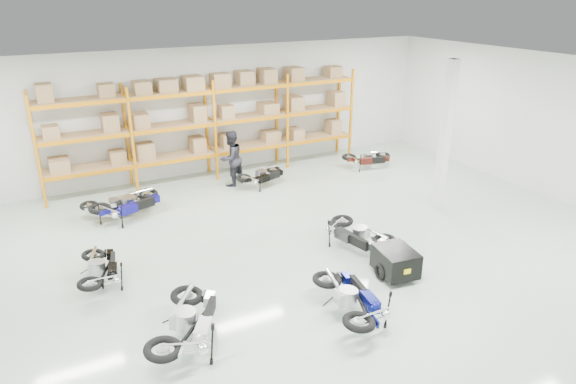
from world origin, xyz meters
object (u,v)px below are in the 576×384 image
moto_blue_centre (353,293)px  moto_touring_right (357,230)px  trailer (395,261)px  moto_black_far_left (100,264)px  moto_back_b (113,202)px  moto_silver_left (188,316)px  moto_back_a (128,200)px  moto_back_d (368,155)px  person_back (231,158)px  moto_back_c (262,173)px

moto_blue_centre → moto_touring_right: moto_blue_centre is taller
trailer → moto_black_far_left: bearing=162.7°
moto_back_b → moto_blue_centre: bearing=-152.8°
moto_blue_centre → moto_silver_left: (-3.20, 0.73, 0.03)m
moto_black_far_left → moto_back_a: bearing=-99.9°
moto_black_far_left → moto_touring_right: (6.14, -1.27, 0.05)m
moto_back_a → moto_back_b: moto_back_a is taller
moto_touring_right → moto_back_a: moto_back_a is taller
moto_back_b → moto_silver_left: bearing=-175.6°
moto_back_a → moto_blue_centre: bearing=-176.1°
moto_back_d → person_back: size_ratio=0.85×
moto_blue_centre → moto_back_b: 8.20m
moto_black_far_left → person_back: size_ratio=0.85×
moto_back_a → person_back: person_back is taller
moto_back_a → moto_back_c: (4.60, 0.61, -0.09)m
moto_blue_centre → moto_black_far_left: 5.73m
moto_black_far_left → moto_back_b: 3.82m
moto_touring_right → trailer: bearing=-101.6°
moto_silver_left → moto_black_far_left: (-1.14, 3.02, -0.12)m
moto_blue_centre → moto_silver_left: moto_silver_left is taller
trailer → moto_back_b: (-5.22, 6.58, 0.07)m
moto_back_b → moto_back_d: moto_back_d is taller
moto_blue_centre → moto_back_a: moto_blue_centre is taller
moto_touring_right → moto_back_d: moto_touring_right is taller
moto_black_far_left → moto_touring_right: bearing=179.2°
moto_black_far_left → trailer: 6.78m
moto_blue_centre → moto_silver_left: 3.28m
trailer → person_back: size_ratio=0.90×
moto_black_far_left → moto_back_c: bearing=-134.8°
moto_touring_right → person_back: size_ratio=0.94×
moto_back_b → moto_back_c: size_ratio=1.01×
moto_back_a → moto_back_b: 0.49m
trailer → moto_back_a: moto_back_a is taller
moto_silver_left → person_back: person_back is taller
moto_back_d → moto_back_c: bearing=103.9°
moto_silver_left → moto_back_a: moto_silver_left is taller
moto_touring_right → person_back: 5.99m
moto_silver_left → moto_back_c: (4.76, 7.05, -0.14)m
moto_silver_left → moto_back_b: 6.73m
moto_back_d → moto_blue_centre: bearing=157.9°
trailer → moto_back_d: 7.92m
moto_blue_centre → moto_touring_right: size_ratio=1.06×
moto_touring_right → moto_back_b: 7.22m
moto_black_far_left → moto_back_a: (1.30, 3.42, 0.08)m
moto_silver_left → trailer: moto_silver_left is taller
moto_black_far_left → moto_back_a: size_ratio=0.87×
moto_back_c → moto_back_a: bearing=83.1°
moto_black_far_left → moto_back_a: 3.66m
moto_blue_centre → moto_back_c: 7.94m
moto_silver_left → moto_touring_right: moto_silver_left is taller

